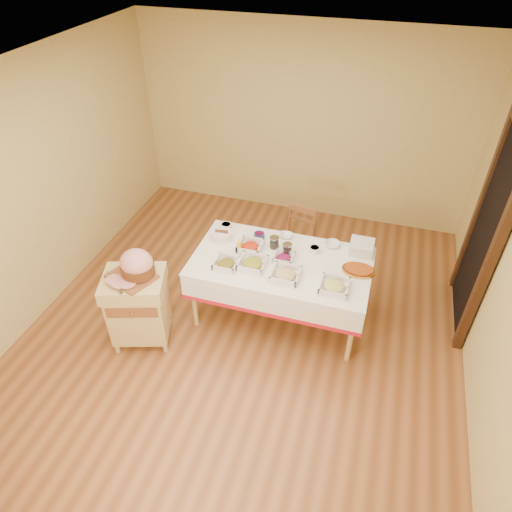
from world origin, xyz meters
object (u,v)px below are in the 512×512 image
at_px(preserve_jar_right, 287,249).
at_px(plate_stack, 362,247).
at_px(dining_table, 281,273).
at_px(mustard_bottle, 239,246).
at_px(dining_chair, 297,241).
at_px(brass_platter, 359,270).
at_px(preserve_jar_left, 274,243).
at_px(ham_on_board, 136,266).
at_px(bread_basket, 222,235).
at_px(butcher_cart, 138,305).

bearing_deg(preserve_jar_right, plate_stack, 19.67).
xyz_separation_m(dining_table, mustard_bottle, (-0.46, 0.02, 0.23)).
distance_m(dining_chair, brass_platter, 1.15).
bearing_deg(plate_stack, dining_chair, 150.75).
xyz_separation_m(dining_table, dining_chair, (-0.01, 0.82, -0.16)).
bearing_deg(preserve_jar_left, mustard_bottle, -151.87).
distance_m(preserve_jar_left, preserve_jar_right, 0.17).
xyz_separation_m(ham_on_board, bread_basket, (0.52, 0.90, -0.16)).
bearing_deg(plate_stack, brass_platter, -87.25).
height_order(dining_chair, preserve_jar_left, preserve_jar_left).
bearing_deg(preserve_jar_right, mustard_bottle, -167.44).
xyz_separation_m(dining_table, brass_platter, (0.77, 0.06, 0.18)).
bearing_deg(preserve_jar_left, dining_table, -56.87).
bearing_deg(mustard_bottle, bread_basket, 147.70).
distance_m(butcher_cart, plate_stack, 2.36).
xyz_separation_m(butcher_cart, mustard_bottle, (0.81, 0.77, 0.36)).
relative_size(butcher_cart, dining_chair, 0.99).
distance_m(plate_stack, brass_platter, 0.34).
bearing_deg(butcher_cart, ham_on_board, 38.05).
bearing_deg(preserve_jar_left, ham_on_board, -140.21).
bearing_deg(preserve_jar_left, preserve_jar_right, -23.44).
height_order(dining_table, plate_stack, plate_stack).
bearing_deg(dining_chair, bread_basket, -137.57).
bearing_deg(preserve_jar_right, preserve_jar_left, 156.56).
bearing_deg(bread_basket, mustard_bottle, -32.30).
relative_size(butcher_cart, preserve_jar_left, 6.41).
relative_size(dining_chair, preserve_jar_right, 6.71).
bearing_deg(preserve_jar_left, bread_basket, -178.20).
height_order(plate_stack, brass_platter, plate_stack).
bearing_deg(dining_table, brass_platter, 4.46).
xyz_separation_m(dining_chair, plate_stack, (0.77, -0.43, 0.38)).
xyz_separation_m(dining_chair, preserve_jar_left, (-0.12, -0.62, 0.38)).
xyz_separation_m(bread_basket, brass_platter, (1.49, -0.12, -0.02)).
height_order(preserve_jar_left, mustard_bottle, mustard_bottle).
xyz_separation_m(ham_on_board, preserve_jar_left, (1.10, 0.92, -0.14)).
height_order(dining_table, butcher_cart, butcher_cart).
distance_m(dining_table, preserve_jar_left, 0.32).
distance_m(dining_chair, bread_basket, 1.02).
distance_m(dining_table, preserve_jar_right, 0.26).
relative_size(mustard_bottle, plate_stack, 0.64).
relative_size(butcher_cart, mustard_bottle, 5.33).
bearing_deg(dining_chair, brass_platter, -44.19).
height_order(dining_table, dining_chair, dining_chair).
xyz_separation_m(ham_on_board, plate_stack, (1.99, 1.11, -0.14)).
relative_size(mustard_bottle, bread_basket, 0.67).
bearing_deg(plate_stack, preserve_jar_right, -160.33).
xyz_separation_m(butcher_cart, plate_stack, (2.03, 1.14, 0.35)).
distance_m(bread_basket, brass_platter, 1.49).
relative_size(bread_basket, brass_platter, 0.71).
bearing_deg(dining_table, plate_stack, 27.43).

